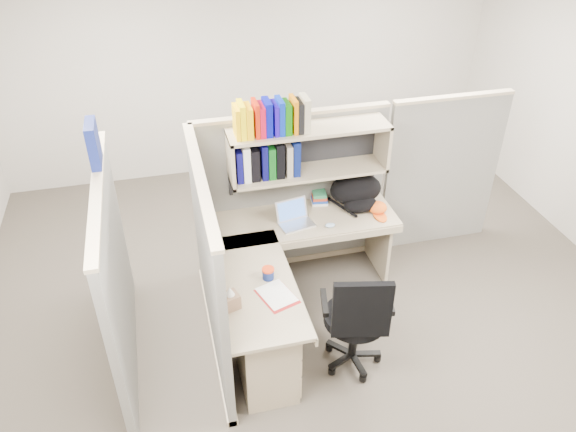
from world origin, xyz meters
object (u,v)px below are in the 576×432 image
object	(u,v)px
laptop	(296,215)
snack_canister	(268,273)
task_chair	(355,334)
backpack	(358,193)
desk	(279,315)

from	to	relation	value
laptop	snack_canister	distance (m)	0.77
snack_canister	task_chair	distance (m)	0.83
task_chair	backpack	bearing A→B (deg)	70.46
backpack	snack_canister	world-z (taller)	backpack
snack_canister	backpack	bearing A→B (deg)	38.36
desk	backpack	world-z (taller)	backpack
desk	snack_canister	bearing A→B (deg)	113.42
snack_canister	laptop	bearing A→B (deg)	58.60
desk	backpack	xyz separation A→B (m)	(0.98, 0.94, 0.44)
desk	laptop	world-z (taller)	laptop
desk	laptop	distance (m)	0.94
snack_canister	desk	bearing A→B (deg)	-66.58
backpack	task_chair	distance (m)	1.39
snack_canister	task_chair	xyz separation A→B (m)	(0.60, -0.40, -0.41)
backpack	task_chair	world-z (taller)	task_chair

